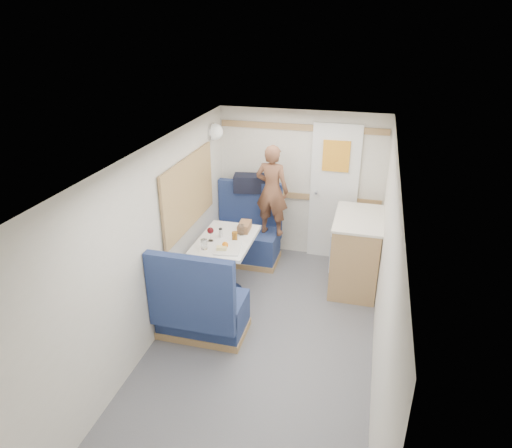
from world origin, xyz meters
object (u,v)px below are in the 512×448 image
(bench_far, at_px, (246,239))
(beer_glass, at_px, (235,236))
(dome_light, at_px, (215,132))
(bread_loaf, at_px, (245,227))
(dinette_table, at_px, (226,250))
(orange_fruit, at_px, (225,245))
(bench_near, at_px, (201,311))
(cheese_block, at_px, (222,248))
(wine_glass, at_px, (210,231))
(tumbler_right, at_px, (241,230))
(pepper_grinder, at_px, (221,232))
(duffel_bag, at_px, (252,183))
(person, at_px, (272,190))
(tumbler_left, at_px, (204,244))
(salt_grinder, at_px, (221,234))
(tray, at_px, (228,248))
(galley_counter, at_px, (356,251))

(bench_far, bearing_deg, beer_glass, -82.66)
(dome_light, relative_size, bread_loaf, 0.84)
(dinette_table, distance_m, orange_fruit, 0.33)
(bench_near, relative_size, cheese_block, 9.56)
(bench_far, bearing_deg, wine_glass, -98.71)
(tumbler_right, distance_m, pepper_grinder, 0.24)
(duffel_bag, relative_size, wine_glass, 2.85)
(person, height_order, bread_loaf, person)
(dome_light, relative_size, pepper_grinder, 1.89)
(person, xyz_separation_m, tumbler_left, (-0.50, -1.14, -0.27))
(cheese_block, xyz_separation_m, wine_glass, (-0.20, 0.21, 0.09))
(tumbler_left, height_order, tumbler_right, tumbler_right)
(tumbler_left, relative_size, tumbler_right, 0.98)
(bench_near, height_order, beer_glass, bench_near)
(tumbler_left, xyz_separation_m, pepper_grinder, (0.08, 0.34, -0.01))
(duffel_bag, xyz_separation_m, salt_grinder, (-0.08, -1.10, -0.25))
(bench_far, relative_size, bench_near, 1.00)
(bench_near, xyz_separation_m, tray, (0.10, 0.63, 0.43))
(dome_light, distance_m, tumbler_right, 1.31)
(orange_fruit, xyz_separation_m, salt_grinder, (-0.14, 0.27, -0.01))
(cheese_block, relative_size, bread_loaf, 0.46)
(duffel_bag, xyz_separation_m, bread_loaf, (0.14, -0.85, -0.25))
(galley_counter, bearing_deg, pepper_grinder, -161.64)
(dinette_table, bearing_deg, dome_light, 114.65)
(dome_light, bearing_deg, bread_loaf, -47.10)
(dinette_table, relative_size, bench_near, 0.88)
(dinette_table, height_order, duffel_bag, duffel_bag)
(bench_far, xyz_separation_m, dome_light, (-0.39, -0.01, 1.45))
(tumbler_left, bearing_deg, tray, 15.48)
(dinette_table, height_order, wine_glass, wine_glass)
(galley_counter, xyz_separation_m, tray, (-1.36, -0.78, 0.26))
(pepper_grinder, bearing_deg, tumbler_right, 28.22)
(pepper_grinder, bearing_deg, beer_glass, -14.36)
(bench_far, distance_m, bread_loaf, 0.77)
(dome_light, distance_m, tumbler_left, 1.53)
(wine_glass, bearing_deg, galley_counter, 21.83)
(cheese_block, height_order, pepper_grinder, pepper_grinder)
(cheese_block, relative_size, wine_glass, 0.65)
(bench_near, distance_m, orange_fruit, 0.78)
(bench_near, bearing_deg, galley_counter, 43.94)
(beer_glass, distance_m, bread_loaf, 0.28)
(cheese_block, distance_m, wine_glass, 0.30)
(bench_near, height_order, cheese_block, bench_near)
(bench_far, distance_m, pepper_grinder, 0.95)
(galley_counter, bearing_deg, salt_grinder, -161.10)
(wine_glass, xyz_separation_m, tumbler_right, (0.29, 0.25, -0.06))
(bench_near, distance_m, dome_light, 2.28)
(bench_far, height_order, tray, bench_far)
(bench_near, xyz_separation_m, galley_counter, (1.47, 1.41, 0.17))
(orange_fruit, xyz_separation_m, beer_glass, (0.04, 0.24, -0.00))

